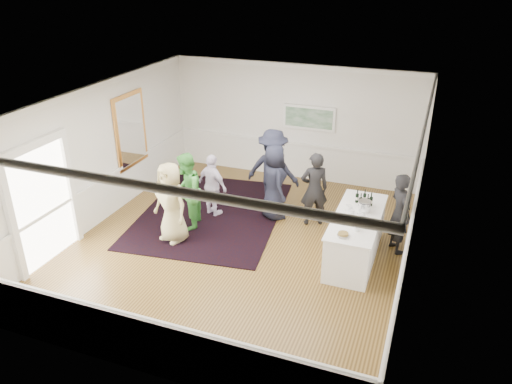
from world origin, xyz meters
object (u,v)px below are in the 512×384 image
at_px(bartender, 400,213).
at_px(guest_dark_a, 273,170).
at_px(serving_table, 356,236).
at_px(nut_bowl, 343,235).
at_px(guest_lilac, 213,185).
at_px(guest_tan, 171,203).
at_px(guest_navy, 274,182).
at_px(guest_green, 186,192).
at_px(guest_dark_b, 314,189).
at_px(ice_bucket, 365,207).

distance_m(bartender, guest_dark_a, 3.28).
distance_m(serving_table, nut_bowl, 1.07).
height_order(bartender, guest_lilac, bartender).
xyz_separation_m(guest_tan, guest_navy, (1.72, 1.82, 0.00)).
bearing_deg(guest_lilac, nut_bowl, 176.99).
bearing_deg(serving_table, guest_navy, 152.59).
bearing_deg(guest_lilac, guest_dark_a, -121.75).
bearing_deg(guest_tan, bartender, 34.76).
relative_size(guest_green, guest_lilac, 1.17).
relative_size(bartender, guest_dark_b, 0.99).
relative_size(bartender, guest_dark_a, 0.86).
xyz_separation_m(guest_lilac, guest_dark_b, (2.37, 0.41, 0.11)).
relative_size(guest_dark_b, nut_bowl, 7.44).
xyz_separation_m(bartender, guest_tan, (-4.65, -1.30, 0.03)).
bearing_deg(bartender, guest_dark_a, 38.99).
bearing_deg(guest_lilac, serving_table, -168.86).
height_order(guest_tan, guest_navy, same).
bearing_deg(nut_bowl, guest_dark_a, 131.73).
bearing_deg(guest_navy, guest_dark_b, -127.27).
height_order(guest_lilac, guest_dark_b, guest_dark_b).
bearing_deg(guest_dark_b, nut_bowl, 90.81).
bearing_deg(guest_dark_a, guest_tan, 56.94).
bearing_deg(serving_table, guest_lilac, 168.76).
height_order(guest_dark_b, ice_bucket, guest_dark_b).
distance_m(ice_bucket, nut_bowl, 1.16).
distance_m(guest_dark_a, guest_navy, 0.51).
height_order(guest_navy, nut_bowl, guest_navy).
height_order(guest_dark_a, guest_dark_b, guest_dark_a).
bearing_deg(guest_green, guest_dark_b, 101.09).
distance_m(bartender, guest_lilac, 4.34).
xyz_separation_m(bartender, guest_dark_a, (-3.12, 0.98, 0.14)).
height_order(serving_table, nut_bowl, nut_bowl).
height_order(serving_table, guest_lilac, guest_lilac).
xyz_separation_m(guest_tan, guest_dark_b, (2.69, 1.81, -0.03)).
height_order(guest_dark_a, guest_navy, guest_dark_a).
relative_size(guest_navy, ice_bucket, 7.00).
bearing_deg(serving_table, guest_dark_b, 136.78).
bearing_deg(guest_navy, serving_table, -154.50).
relative_size(bartender, guest_lilac, 1.14).
distance_m(bartender, guest_green, 4.66).
xyz_separation_m(guest_lilac, guest_navy, (1.40, 0.41, 0.14)).
xyz_separation_m(guest_navy, ice_bucket, (2.25, -0.91, 0.18)).
distance_m(guest_tan, guest_green, 0.62).
distance_m(guest_green, guest_navy, 2.06).
xyz_separation_m(serving_table, guest_dark_a, (-2.35, 1.58, 0.53)).
bearing_deg(guest_dark_a, nut_bowl, 132.53).
bearing_deg(guest_tan, serving_table, 29.41).
distance_m(serving_table, guest_tan, 3.96).
xyz_separation_m(serving_table, guest_tan, (-3.88, -0.70, 0.42)).
distance_m(guest_dark_a, ice_bucket, 2.80).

